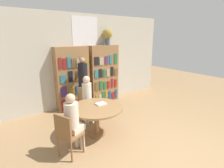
% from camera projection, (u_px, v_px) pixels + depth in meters
% --- Properties ---
extents(ground_plane, '(16.00, 16.00, 0.00)m').
position_uv_depth(ground_plane, '(171.00, 156.00, 3.46)').
color(ground_plane, '#9E7A51').
extents(wall_back, '(6.40, 0.07, 3.00)m').
position_uv_depth(wall_back, '(86.00, 60.00, 5.90)').
color(wall_back, beige).
rests_on(wall_back, ground_plane).
extents(bookshelf_left, '(1.06, 0.34, 2.00)m').
position_uv_depth(bookshelf_left, '(73.00, 78.00, 5.55)').
color(bookshelf_left, olive).
rests_on(bookshelf_left, ground_plane).
extents(bookshelf_right, '(1.06, 0.34, 2.00)m').
position_uv_depth(bookshelf_right, '(104.00, 74.00, 6.20)').
color(bookshelf_right, olive).
rests_on(bookshelf_right, ground_plane).
extents(flower_vase, '(0.33, 0.33, 0.54)m').
position_uv_depth(flower_vase, '(107.00, 35.00, 5.94)').
color(flower_vase, '#475166').
rests_on(flower_vase, bookshelf_right).
extents(reading_table, '(1.23, 1.23, 0.70)m').
position_uv_depth(reading_table, '(96.00, 111.00, 4.08)').
color(reading_table, olive).
rests_on(reading_table, ground_plane).
extents(chair_near_camera, '(0.53, 0.53, 0.91)m').
position_uv_depth(chair_near_camera, '(67.00, 133.00, 3.32)').
color(chair_near_camera, brown).
rests_on(chair_near_camera, ground_plane).
extents(chair_left_side, '(0.47, 0.47, 0.91)m').
position_uv_depth(chair_left_side, '(86.00, 101.00, 4.95)').
color(chair_left_side, brown).
rests_on(chair_left_side, ground_plane).
extents(seated_reader_left, '(0.32, 0.39, 1.27)m').
position_uv_depth(seated_reader_left, '(87.00, 96.00, 4.73)').
color(seated_reader_left, beige).
rests_on(seated_reader_left, ground_plane).
extents(seated_reader_right, '(0.41, 0.38, 1.26)m').
position_uv_depth(seated_reader_right, '(73.00, 119.00, 3.41)').
color(seated_reader_right, beige).
rests_on(seated_reader_right, ground_plane).
extents(librarian_standing, '(0.28, 0.55, 1.70)m').
position_uv_depth(librarian_standing, '(83.00, 80.00, 5.22)').
color(librarian_standing, black).
rests_on(librarian_standing, ground_plane).
extents(open_book_on_table, '(0.24, 0.18, 0.03)m').
position_uv_depth(open_book_on_table, '(101.00, 104.00, 4.20)').
color(open_book_on_table, silver).
rests_on(open_book_on_table, reading_table).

